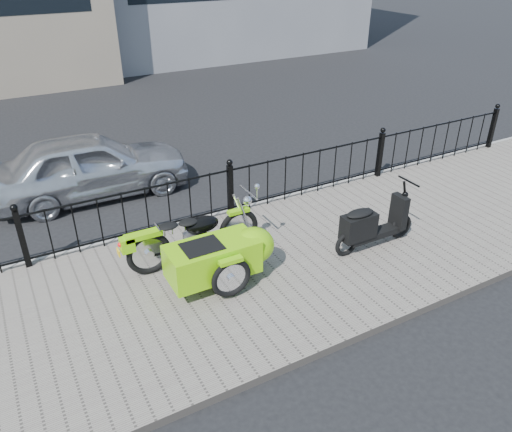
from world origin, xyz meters
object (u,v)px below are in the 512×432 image
motorcycle_sidecar (220,250)px  scooter (371,226)px  spare_tire (252,255)px  sedan_car (91,165)px

motorcycle_sidecar → scooter: scooter is taller
scooter → motorcycle_sidecar: bearing=170.3°
spare_tire → sedan_car: (-1.46, 4.02, 0.25)m
motorcycle_sidecar → scooter: bearing=-9.7°
spare_tire → motorcycle_sidecar: bearing=172.0°
scooter → spare_tire: size_ratio=2.81×
motorcycle_sidecar → scooter: size_ratio=1.45×
scooter → spare_tire: bearing=169.8°
motorcycle_sidecar → sedan_car: size_ratio=0.60×
motorcycle_sidecar → sedan_car: sedan_car is taller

